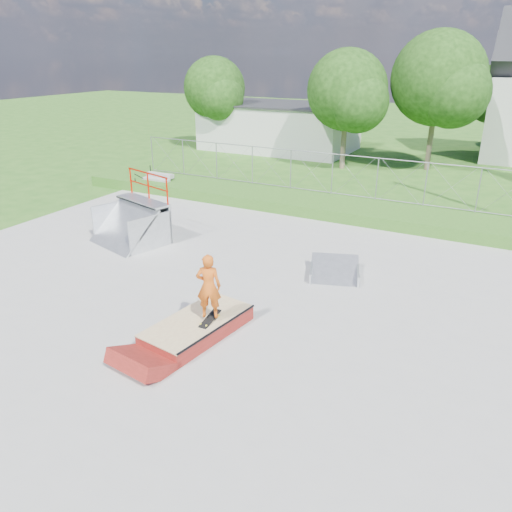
{
  "coord_description": "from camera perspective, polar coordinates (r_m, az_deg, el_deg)",
  "views": [
    {
      "loc": [
        7.14,
        -10.27,
        6.39
      ],
      "look_at": [
        1.13,
        1.14,
        1.1
      ],
      "focal_mm": 35.0,
      "sensor_mm": 36.0,
      "label": 1
    }
  ],
  "objects": [
    {
      "name": "flat_bank_ramp",
      "position": [
        15.39,
        8.96,
        -1.62
      ],
      "size": [
        1.87,
        1.93,
        0.45
      ],
      "primitive_type": null,
      "rotation": [
        0.0,
        0.0,
        0.33
      ],
      "color": "#AEB1B6",
      "rests_on": "concrete_pad"
    },
    {
      "name": "skateboard",
      "position": [
        12.09,
        -5.29,
        -7.18
      ],
      "size": [
        0.27,
        0.81,
        0.13
      ],
      "primitive_type": "cube",
      "rotation": [
        0.14,
        0.0,
        0.06
      ],
      "color": "black",
      "rests_on": "grind_box"
    },
    {
      "name": "tree_left_far",
      "position": [
        35.65,
        -4.57,
        18.3
      ],
      "size": [
        4.42,
        4.16,
        6.18
      ],
      "color": "brown",
      "rests_on": "ground"
    },
    {
      "name": "quarter_pipe",
      "position": [
        18.17,
        -14.56,
        5.01
      ],
      "size": [
        2.89,
        2.63,
        2.42
      ],
      "primitive_type": null,
      "rotation": [
        0.0,
        0.0,
        -0.28
      ],
      "color": "#AEB1B6",
      "rests_on": "concrete_pad"
    },
    {
      "name": "concrete_pad",
      "position": [
        14.04,
        -6.28,
        -4.83
      ],
      "size": [
        20.0,
        16.0,
        0.04
      ],
      "primitive_type": "cube",
      "color": "#9A9A97",
      "rests_on": "ground"
    },
    {
      "name": "grind_box",
      "position": [
        12.29,
        -6.67,
        -8.08
      ],
      "size": [
        1.73,
        2.95,
        0.41
      ],
      "rotation": [
        0.0,
        0.0,
        -0.15
      ],
      "color": "maroon",
      "rests_on": "concrete_pad"
    },
    {
      "name": "chain_link_fence",
      "position": [
        22.53,
        8.7,
        9.26
      ],
      "size": [
        20.0,
        0.06,
        1.8
      ],
      "primitive_type": null,
      "color": "gray",
      "rests_on": "grass_berm"
    },
    {
      "name": "grass_berm",
      "position": [
        21.9,
        7.64,
        5.83
      ],
      "size": [
        24.0,
        3.0,
        0.5
      ],
      "primitive_type": "cube",
      "color": "#2A5D1A",
      "rests_on": "ground"
    },
    {
      "name": "tree_left_near",
      "position": [
        29.56,
        10.71,
        17.78
      ],
      "size": [
        4.76,
        4.48,
        6.65
      ],
      "color": "brown",
      "rests_on": "ground"
    },
    {
      "name": "tree_center",
      "position": [
        30.44,
        20.57,
        18.08
      ],
      "size": [
        5.44,
        5.12,
        7.6
      ],
      "color": "brown",
      "rests_on": "ground"
    },
    {
      "name": "concrete_stairs",
      "position": [
        25.31,
        -11.51,
        8.17
      ],
      "size": [
        1.5,
        1.6,
        0.8
      ],
      "primitive_type": null,
      "color": "#9A9A97",
      "rests_on": "ground"
    },
    {
      "name": "tree_back_mid",
      "position": [
        38.28,
        25.89,
        16.07
      ],
      "size": [
        4.08,
        3.84,
        5.7
      ],
      "color": "brown",
      "rests_on": "ground"
    },
    {
      "name": "utility_building_flat",
      "position": [
        35.98,
        2.7,
        14.48
      ],
      "size": [
        10.0,
        6.0,
        3.0
      ],
      "primitive_type": "cube",
      "color": "silver",
      "rests_on": "ground"
    },
    {
      "name": "ground",
      "position": [
        14.05,
        -6.28,
        -4.9
      ],
      "size": [
        120.0,
        120.0,
        0.0
      ],
      "primitive_type": "plane",
      "color": "#2A5D1A",
      "rests_on": "ground"
    },
    {
      "name": "skater",
      "position": [
        11.72,
        -5.43,
        -3.78
      ],
      "size": [
        0.69,
        0.58,
        1.6
      ],
      "primitive_type": "imported",
      "rotation": [
        0.0,
        0.0,
        3.55
      ],
      "color": "#CE5514",
      "rests_on": "grind_box"
    }
  ]
}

